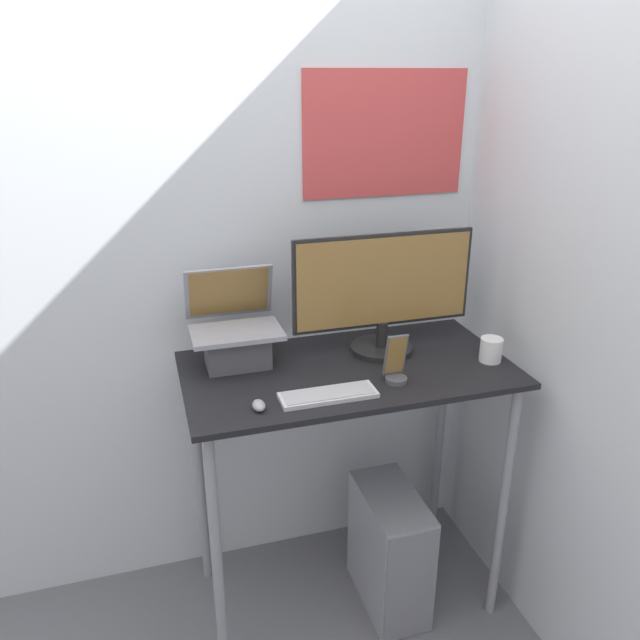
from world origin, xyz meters
TOP-DOWN VIEW (x-y plane):
  - wall_back at (0.00, 0.67)m, footprint 6.00×0.06m
  - wall_side_right at (0.63, 0.00)m, footprint 0.05×6.00m
  - desk at (0.00, 0.29)m, footprint 1.09×0.58m
  - laptop at (-0.35, 0.43)m, footprint 0.30×0.26m
  - monitor at (0.15, 0.38)m, footprint 0.64×0.22m
  - keyboard at (-0.13, 0.11)m, footprint 0.30×0.10m
  - mouse at (-0.34, 0.10)m, footprint 0.04×0.06m
  - cell_phone at (0.11, 0.15)m, footprint 0.07×0.07m
  - computer_tower at (0.15, 0.21)m, footprint 0.20×0.39m
  - mug at (0.48, 0.20)m, footprint 0.07×0.07m

SIDE VIEW (x-z plane):
  - computer_tower at x=0.15m, z-range 0.00..0.48m
  - desk at x=0.00m, z-range 0.35..1.33m
  - keyboard at x=-0.13m, z-range 0.98..0.99m
  - mouse at x=-0.34m, z-range 0.98..1.00m
  - mug at x=0.48m, z-range 0.98..1.06m
  - cell_phone at x=0.11m, z-range 0.95..1.11m
  - laptop at x=-0.35m, z-range 0.91..1.23m
  - monitor at x=0.15m, z-range 0.98..1.40m
  - wall_side_right at x=0.63m, z-range 0.00..2.60m
  - wall_back at x=0.00m, z-range 0.00..2.60m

